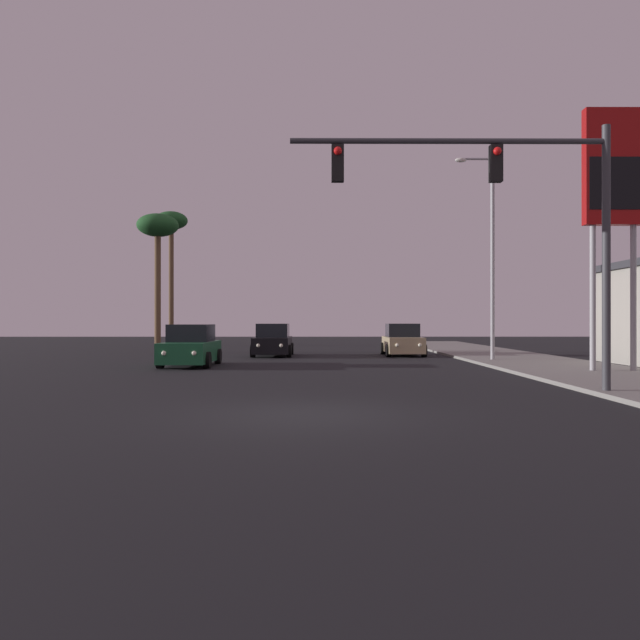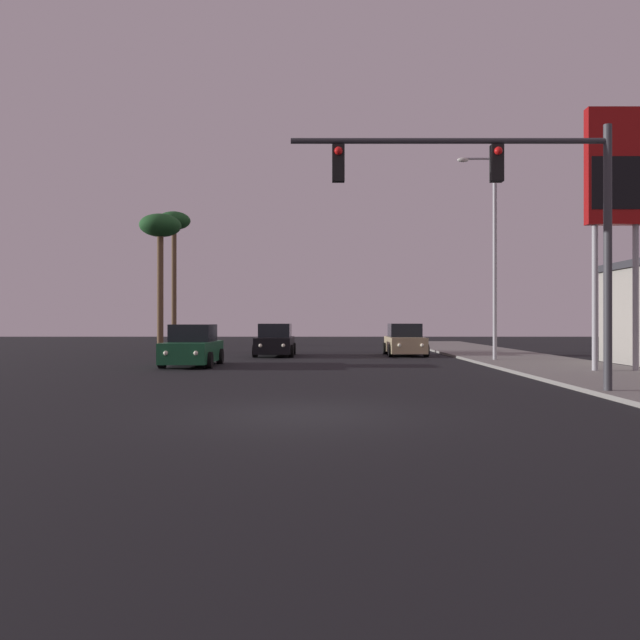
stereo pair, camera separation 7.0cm
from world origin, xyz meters
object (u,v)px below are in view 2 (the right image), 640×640
at_px(car_green, 191,347).
at_px(palm_tree_mid, 158,232).
at_px(palm_tree_far, 172,229).
at_px(car_tan, 403,341).
at_px(street_lamp, 490,246).
at_px(gas_station_sign, 613,181).
at_px(traffic_light_mast, 513,201).
at_px(car_black, 273,341).

bearing_deg(car_green, palm_tree_mid, -68.78).
relative_size(palm_tree_mid, palm_tree_far, 0.81).
height_order(car_green, car_tan, same).
height_order(car_green, palm_tree_far, palm_tree_far).
height_order(street_lamp, gas_station_sign, same).
xyz_separation_m(gas_station_sign, palm_tree_far, (-20.96, 24.79, 2.01)).
distance_m(car_tan, palm_tree_mid, 15.45).
distance_m(car_tan, traffic_light_mast, 17.98).
relative_size(car_tan, car_black, 1.00).
relative_size(car_tan, palm_tree_far, 0.44).
relative_size(car_green, traffic_light_mast, 0.55).
distance_m(street_lamp, palm_tree_mid, 19.06).
relative_size(car_green, palm_tree_mid, 0.54).
height_order(car_green, street_lamp, street_lamp).
relative_size(car_tan, traffic_light_mast, 0.55).
bearing_deg(traffic_light_mast, palm_tree_far, 116.74).
bearing_deg(palm_tree_far, street_lamp, -45.50).
bearing_deg(car_black, palm_tree_mid, -28.10).
bearing_deg(car_black, car_green, 69.19).
bearing_deg(car_tan, gas_station_sign, 117.24).
relative_size(car_tan, gas_station_sign, 0.48).
bearing_deg(street_lamp, car_tan, 120.36).
distance_m(street_lamp, gas_station_sign, 6.76).
xyz_separation_m(car_green, traffic_light_mast, (9.91, -9.97, 3.99)).
bearing_deg(traffic_light_mast, car_black, 112.50).
relative_size(car_green, street_lamp, 0.48).
xyz_separation_m(car_black, palm_tree_mid, (-6.94, 3.80, 6.20)).
xyz_separation_m(car_black, street_lamp, (9.91, -4.91, 4.36)).
height_order(traffic_light_mast, gas_station_sign, gas_station_sign).
xyz_separation_m(car_tan, palm_tree_mid, (-13.74, 3.41, 6.20)).
xyz_separation_m(car_tan, gas_station_sign, (5.67, -11.38, 5.86)).
bearing_deg(car_black, gas_station_sign, 139.24).
xyz_separation_m(street_lamp, gas_station_sign, (2.56, -6.07, 1.50)).
bearing_deg(palm_tree_mid, car_tan, -13.94).
distance_m(traffic_light_mast, street_lamp, 12.54).
bearing_deg(palm_tree_far, gas_station_sign, -49.79).
relative_size(traffic_light_mast, gas_station_sign, 0.87).
bearing_deg(street_lamp, palm_tree_mid, 152.64).
bearing_deg(car_black, car_tan, -176.04).
bearing_deg(gas_station_sign, car_green, 165.97).
height_order(traffic_light_mast, palm_tree_far, palm_tree_far).
bearing_deg(street_lamp, palm_tree_far, 134.50).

